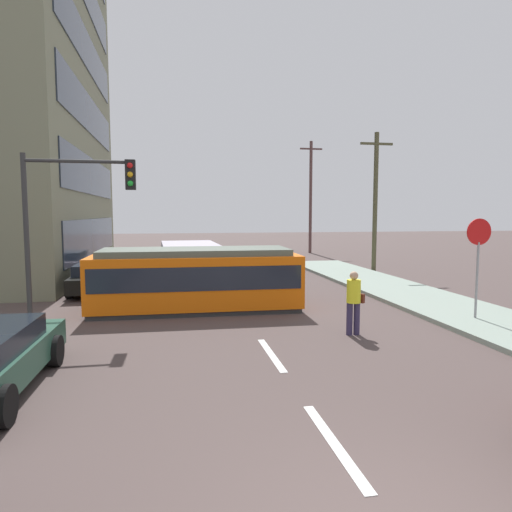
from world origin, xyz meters
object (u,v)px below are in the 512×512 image
at_px(parked_sedan_far, 100,277).
at_px(parked_sedan_furthest, 119,261).
at_px(pedestrian_crossing, 354,299).
at_px(stop_sign, 478,247).
at_px(streetcar_tram, 196,278).
at_px(utility_pole_mid, 375,200).
at_px(utility_pole_far, 311,195).
at_px(city_bus, 190,260).
at_px(traffic_light_mast, 72,205).

bearing_deg(parked_sedan_far, parked_sedan_furthest, 89.66).
xyz_separation_m(pedestrian_crossing, stop_sign, (4.02, 0.61, 1.25)).
xyz_separation_m(streetcar_tram, utility_pole_mid, (10.00, 7.94, 2.86)).
distance_m(streetcar_tram, stop_sign, 8.64).
bearing_deg(pedestrian_crossing, parked_sedan_furthest, 117.82).
bearing_deg(parked_sedan_far, utility_pole_mid, 16.28).
relative_size(parked_sedan_furthest, utility_pole_mid, 0.54).
relative_size(parked_sedan_furthest, stop_sign, 1.41).
height_order(parked_sedan_furthest, utility_pole_far, utility_pole_far).
xyz_separation_m(parked_sedan_furthest, stop_sign, (11.46, -13.49, 1.57)).
bearing_deg(pedestrian_crossing, parked_sedan_far, 133.42).
bearing_deg(city_bus, utility_pole_mid, 10.44).
xyz_separation_m(parked_sedan_far, utility_pole_far, (13.79, 16.07, 3.99)).
bearing_deg(streetcar_tram, stop_sign, -22.88).
distance_m(pedestrian_crossing, utility_pole_mid, 13.69).
xyz_separation_m(streetcar_tram, stop_sign, (7.89, -3.33, 1.15)).
distance_m(city_bus, pedestrian_crossing, 10.74).
bearing_deg(parked_sedan_far, stop_sign, -32.38).
height_order(pedestrian_crossing, utility_pole_mid, utility_pole_mid).
xyz_separation_m(parked_sedan_far, utility_pole_mid, (13.61, 3.97, 3.28)).
xyz_separation_m(streetcar_tram, pedestrian_crossing, (3.87, -3.94, -0.10)).
height_order(parked_sedan_far, stop_sign, stop_sign).
bearing_deg(city_bus, streetcar_tram, -90.55).
distance_m(traffic_light_mast, utility_pole_far, 25.51).
bearing_deg(parked_sedan_furthest, pedestrian_crossing, -62.18).
bearing_deg(utility_pole_mid, city_bus, -169.56).
relative_size(parked_sedan_far, stop_sign, 1.49).
bearing_deg(parked_sedan_furthest, parked_sedan_far, -90.34).
height_order(parked_sedan_furthest, stop_sign, stop_sign).
xyz_separation_m(city_bus, pedestrian_crossing, (3.81, -10.04, -0.07)).
height_order(city_bus, utility_pole_far, utility_pole_far).
distance_m(parked_sedan_far, parked_sedan_furthest, 6.20).
distance_m(city_bus, stop_sign, 12.31).
xyz_separation_m(city_bus, traffic_light_mast, (-3.54, -7.58, 2.37)).
bearing_deg(stop_sign, utility_pole_far, 84.40).
bearing_deg(streetcar_tram, pedestrian_crossing, -45.53).
distance_m(streetcar_tram, utility_pole_mid, 13.08).
height_order(streetcar_tram, utility_pole_mid, utility_pole_mid).
xyz_separation_m(city_bus, utility_pole_mid, (9.94, 1.83, 2.88)).
bearing_deg(parked_sedan_far, traffic_light_mast, -88.60).
height_order(parked_sedan_far, utility_pole_far, utility_pole_far).
bearing_deg(utility_pole_mid, streetcar_tram, -141.57).
xyz_separation_m(pedestrian_crossing, traffic_light_mast, (-7.34, 2.46, 2.45)).
distance_m(city_bus, parked_sedan_furthest, 5.46).
relative_size(stop_sign, utility_pole_mid, 0.39).
xyz_separation_m(stop_sign, utility_pole_mid, (2.12, 11.26, 1.71)).
height_order(parked_sedan_far, utility_pole_mid, utility_pole_mid).
relative_size(streetcar_tram, utility_pole_mid, 0.91).
bearing_deg(pedestrian_crossing, utility_pole_far, 75.26).
bearing_deg(streetcar_tram, parked_sedan_furthest, 109.37).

